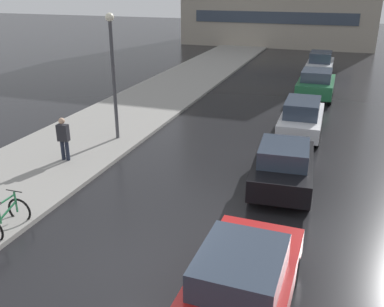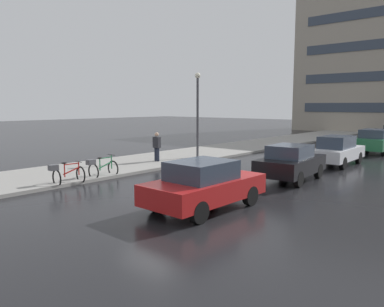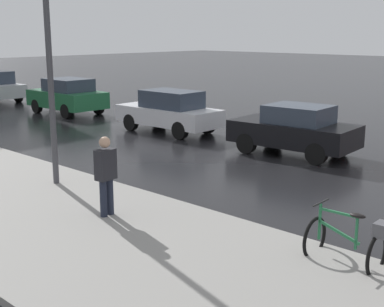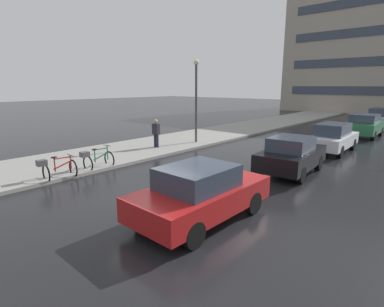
{
  "view_description": "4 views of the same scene",
  "coord_description": "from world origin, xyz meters",
  "px_view_note": "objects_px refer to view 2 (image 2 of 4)",
  "views": [
    {
      "loc": [
        3.86,
        -7.2,
        6.18
      ],
      "look_at": [
        -0.4,
        4.89,
        1.03
      ],
      "focal_mm": 40.0,
      "sensor_mm": 36.0,
      "label": 1
    },
    {
      "loc": [
        9.73,
        -9.38,
        3.22
      ],
      "look_at": [
        -1.33,
        3.3,
        1.05
      ],
      "focal_mm": 35.0,
      "sensor_mm": 36.0,
      "label": 2
    },
    {
      "loc": [
        -11.54,
        -3.3,
        3.73
      ],
      "look_at": [
        -2.22,
        5.4,
        0.81
      ],
      "focal_mm": 50.0,
      "sensor_mm": 36.0,
      "label": 3
    },
    {
      "loc": [
        7.4,
        -6.39,
        3.59
      ],
      "look_at": [
        -0.58,
        2.63,
        0.85
      ],
      "focal_mm": 28.0,
      "sensor_mm": 36.0,
      "label": 4
    }
  ],
  "objects_px": {
    "car_green": "(375,141)",
    "pedestrian": "(157,146)",
    "streetlamp": "(198,107)",
    "car_red": "(204,185)",
    "car_white": "(337,150)",
    "bicycle_nearest": "(65,174)",
    "bicycle_second": "(101,168)",
    "car_black": "(291,162)"
  },
  "relations": [
    {
      "from": "car_green",
      "to": "pedestrian",
      "type": "relative_size",
      "value": 2.23
    },
    {
      "from": "bicycle_second",
      "to": "pedestrian",
      "type": "bearing_deg",
      "value": 105.42
    },
    {
      "from": "bicycle_second",
      "to": "streetlamp",
      "type": "height_order",
      "value": "streetlamp"
    },
    {
      "from": "car_black",
      "to": "car_green",
      "type": "distance_m",
      "value": 12.27
    },
    {
      "from": "car_black",
      "to": "streetlamp",
      "type": "xyz_separation_m",
      "value": [
        -7.12,
        2.19,
        2.33
      ]
    },
    {
      "from": "bicycle_nearest",
      "to": "car_green",
      "type": "bearing_deg",
      "value": 71.71
    },
    {
      "from": "car_white",
      "to": "car_black",
      "type": "bearing_deg",
      "value": -89.93
    },
    {
      "from": "car_black",
      "to": "streetlamp",
      "type": "relative_size",
      "value": 0.77
    },
    {
      "from": "bicycle_second",
      "to": "car_white",
      "type": "height_order",
      "value": "car_white"
    },
    {
      "from": "pedestrian",
      "to": "streetlamp",
      "type": "relative_size",
      "value": 0.34
    },
    {
      "from": "car_red",
      "to": "car_white",
      "type": "relative_size",
      "value": 0.98
    },
    {
      "from": "car_red",
      "to": "car_white",
      "type": "height_order",
      "value": "car_white"
    },
    {
      "from": "streetlamp",
      "to": "bicycle_nearest",
      "type": "bearing_deg",
      "value": -84.91
    },
    {
      "from": "car_green",
      "to": "bicycle_nearest",
      "type": "bearing_deg",
      "value": -108.29
    },
    {
      "from": "bicycle_second",
      "to": "car_green",
      "type": "distance_m",
      "value": 18.66
    },
    {
      "from": "car_red",
      "to": "streetlamp",
      "type": "relative_size",
      "value": 0.81
    },
    {
      "from": "bicycle_second",
      "to": "streetlamp",
      "type": "relative_size",
      "value": 0.27
    },
    {
      "from": "car_black",
      "to": "car_green",
      "type": "bearing_deg",
      "value": 89.67
    },
    {
      "from": "bicycle_nearest",
      "to": "car_white",
      "type": "relative_size",
      "value": 0.33
    },
    {
      "from": "car_green",
      "to": "bicycle_second",
      "type": "bearing_deg",
      "value": -110.51
    },
    {
      "from": "car_white",
      "to": "bicycle_nearest",
      "type": "bearing_deg",
      "value": -116.74
    },
    {
      "from": "bicycle_second",
      "to": "car_red",
      "type": "xyz_separation_m",
      "value": [
        6.52,
        -0.77,
        0.28
      ]
    },
    {
      "from": "car_white",
      "to": "pedestrian",
      "type": "bearing_deg",
      "value": -141.89
    },
    {
      "from": "bicycle_second",
      "to": "car_black",
      "type": "xyz_separation_m",
      "value": [
        6.46,
        5.2,
        0.28
      ]
    },
    {
      "from": "car_green",
      "to": "pedestrian",
      "type": "height_order",
      "value": "pedestrian"
    },
    {
      "from": "car_white",
      "to": "streetlamp",
      "type": "relative_size",
      "value": 0.82
    },
    {
      "from": "car_green",
      "to": "streetlamp",
      "type": "distance_m",
      "value": 12.59
    },
    {
      "from": "bicycle_second",
      "to": "pedestrian",
      "type": "height_order",
      "value": "pedestrian"
    },
    {
      "from": "car_red",
      "to": "car_green",
      "type": "bearing_deg",
      "value": 89.95
    },
    {
      "from": "car_white",
      "to": "pedestrian",
      "type": "height_order",
      "value": "pedestrian"
    },
    {
      "from": "car_black",
      "to": "car_green",
      "type": "xyz_separation_m",
      "value": [
        0.07,
        12.27,
        0.05
      ]
    },
    {
      "from": "bicycle_nearest",
      "to": "car_red",
      "type": "bearing_deg",
      "value": 9.3
    },
    {
      "from": "car_white",
      "to": "streetlamp",
      "type": "xyz_separation_m",
      "value": [
        -7.11,
        -3.3,
        2.31
      ]
    },
    {
      "from": "pedestrian",
      "to": "bicycle_nearest",
      "type": "bearing_deg",
      "value": -77.38
    },
    {
      "from": "streetlamp",
      "to": "pedestrian",
      "type": "bearing_deg",
      "value": -102.64
    },
    {
      "from": "car_white",
      "to": "car_red",
      "type": "bearing_deg",
      "value": -89.7
    },
    {
      "from": "bicycle_nearest",
      "to": "car_black",
      "type": "relative_size",
      "value": 0.35
    },
    {
      "from": "bicycle_nearest",
      "to": "car_black",
      "type": "bearing_deg",
      "value": 48.04
    },
    {
      "from": "bicycle_nearest",
      "to": "car_red",
      "type": "height_order",
      "value": "car_red"
    },
    {
      "from": "car_red",
      "to": "pedestrian",
      "type": "height_order",
      "value": "pedestrian"
    },
    {
      "from": "bicycle_nearest",
      "to": "car_black",
      "type": "xyz_separation_m",
      "value": [
        6.3,
        7.01,
        0.29
      ]
    },
    {
      "from": "bicycle_nearest",
      "to": "bicycle_second",
      "type": "bearing_deg",
      "value": 95.18
    }
  ]
}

